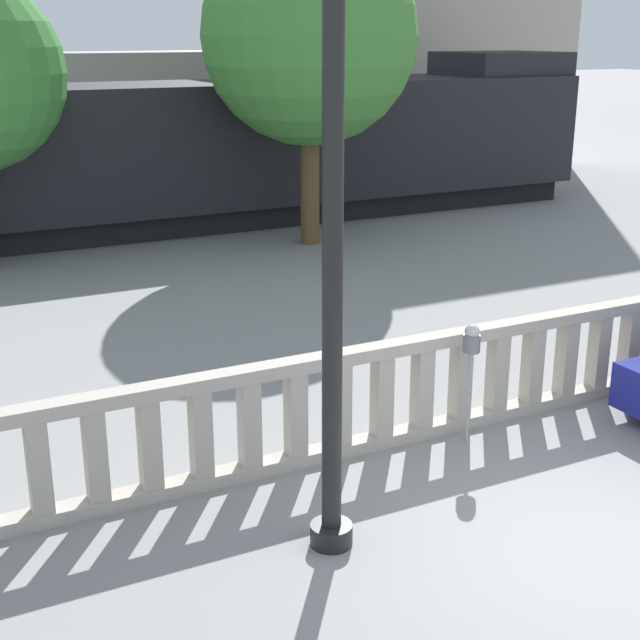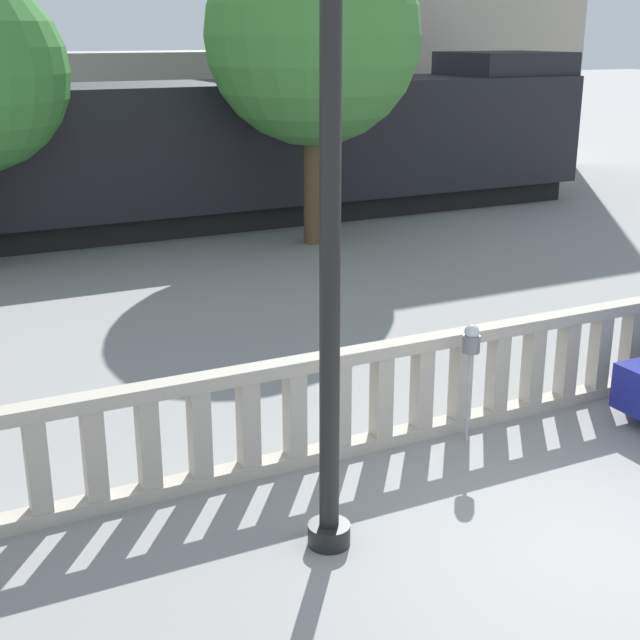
{
  "view_description": "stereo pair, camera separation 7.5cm",
  "coord_description": "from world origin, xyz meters",
  "px_view_note": "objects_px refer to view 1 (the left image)",
  "views": [
    {
      "loc": [
        -5.3,
        -5.06,
        4.47
      ],
      "look_at": [
        -0.8,
        3.78,
        1.24
      ],
      "focal_mm": 50.0,
      "sensor_mm": 36.0,
      "label": 1
    },
    {
      "loc": [
        -5.24,
        -5.09,
        4.47
      ],
      "look_at": [
        -0.8,
        3.78,
        1.24
      ],
      "focal_mm": 50.0,
      "sensor_mm": 36.0,
      "label": 2
    }
  ],
  "objects_px": {
    "tree_right": "(309,36)",
    "train_near": "(49,161)",
    "lamppost": "(333,247)",
    "parking_meter": "(471,346)",
    "train_far": "(171,100)"
  },
  "relations": [
    {
      "from": "tree_right",
      "to": "train_far",
      "type": "bearing_deg",
      "value": 82.3
    },
    {
      "from": "lamppost",
      "to": "train_far",
      "type": "xyz_separation_m",
      "value": [
        7.46,
        27.44,
        -0.81
      ]
    },
    {
      "from": "train_far",
      "to": "tree_right",
      "type": "relative_size",
      "value": 2.73
    },
    {
      "from": "parking_meter",
      "to": "tree_right",
      "type": "bearing_deg",
      "value": 73.68
    },
    {
      "from": "lamppost",
      "to": "parking_meter",
      "type": "xyz_separation_m",
      "value": [
        2.37,
        1.19,
        -1.63
      ]
    },
    {
      "from": "train_far",
      "to": "tree_right",
      "type": "xyz_separation_m",
      "value": [
        -2.22,
        -16.46,
        2.4
      ]
    },
    {
      "from": "parking_meter",
      "to": "tree_right",
      "type": "xyz_separation_m",
      "value": [
        2.87,
        9.79,
        3.22
      ]
    },
    {
      "from": "lamppost",
      "to": "parking_meter",
      "type": "height_order",
      "value": "lamppost"
    },
    {
      "from": "lamppost",
      "to": "train_far",
      "type": "distance_m",
      "value": 28.45
    },
    {
      "from": "train_far",
      "to": "train_near",
      "type": "bearing_deg",
      "value": -117.89
    },
    {
      "from": "tree_right",
      "to": "parking_meter",
      "type": "bearing_deg",
      "value": -106.32
    },
    {
      "from": "parking_meter",
      "to": "tree_right",
      "type": "height_order",
      "value": "tree_right"
    },
    {
      "from": "train_near",
      "to": "tree_right",
      "type": "xyz_separation_m",
      "value": [
        4.96,
        -2.88,
        2.62
      ]
    },
    {
      "from": "train_near",
      "to": "train_far",
      "type": "xyz_separation_m",
      "value": [
        7.18,
        13.58,
        0.22
      ]
    },
    {
      "from": "tree_right",
      "to": "train_near",
      "type": "bearing_deg",
      "value": 149.86
    }
  ]
}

